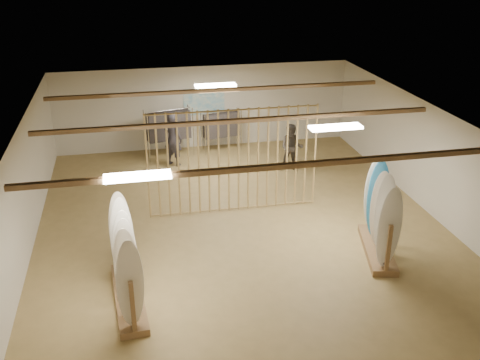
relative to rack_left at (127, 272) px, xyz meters
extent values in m
plane|color=#9C824B|center=(2.85, 2.81, -0.67)|extent=(12.00, 12.00, 0.00)
plane|color=gray|center=(2.85, 2.81, 2.13)|extent=(12.00, 12.00, 0.00)
plane|color=beige|center=(2.85, 8.81, 0.73)|extent=(12.00, 0.00, 12.00)
plane|color=beige|center=(2.85, -3.19, 0.73)|extent=(12.00, 0.00, 12.00)
plane|color=beige|center=(-2.15, 2.81, 0.73)|extent=(0.00, 12.00, 12.00)
plane|color=beige|center=(7.85, 2.81, 0.73)|extent=(0.00, 12.00, 12.00)
cube|color=olive|center=(2.85, 2.81, 2.05)|extent=(9.50, 6.12, 0.10)
cube|color=white|center=(2.85, 2.81, 2.07)|extent=(1.20, 0.35, 0.06)
cylinder|color=tan|center=(0.65, 3.61, 0.73)|extent=(0.05, 0.05, 2.78)
cylinder|color=tan|center=(0.91, 3.61, 0.73)|extent=(0.05, 0.05, 2.78)
cylinder|color=tan|center=(1.17, 3.61, 0.73)|extent=(0.05, 0.05, 2.78)
cylinder|color=tan|center=(1.43, 3.61, 0.73)|extent=(0.05, 0.05, 2.78)
cylinder|color=tan|center=(1.69, 3.61, 0.73)|extent=(0.05, 0.05, 2.78)
cylinder|color=tan|center=(1.94, 3.61, 0.73)|extent=(0.05, 0.05, 2.78)
cylinder|color=tan|center=(2.20, 3.61, 0.73)|extent=(0.05, 0.05, 2.78)
cylinder|color=tan|center=(2.46, 3.61, 0.73)|extent=(0.05, 0.05, 2.78)
cylinder|color=tan|center=(2.72, 3.61, 0.73)|extent=(0.05, 0.05, 2.78)
cylinder|color=tan|center=(2.98, 3.61, 0.73)|extent=(0.05, 0.05, 2.78)
cylinder|color=tan|center=(3.24, 3.61, 0.73)|extent=(0.05, 0.05, 2.78)
cylinder|color=tan|center=(3.50, 3.61, 0.73)|extent=(0.05, 0.05, 2.78)
cylinder|color=tan|center=(3.76, 3.61, 0.73)|extent=(0.05, 0.05, 2.78)
cylinder|color=tan|center=(4.01, 3.61, 0.73)|extent=(0.05, 0.05, 2.78)
cylinder|color=tan|center=(4.27, 3.61, 0.73)|extent=(0.05, 0.05, 2.78)
cylinder|color=tan|center=(4.53, 3.61, 0.73)|extent=(0.05, 0.05, 2.78)
cylinder|color=tan|center=(4.79, 3.61, 0.73)|extent=(0.05, 0.05, 2.78)
cylinder|color=tan|center=(5.05, 3.61, 0.73)|extent=(0.05, 0.05, 2.78)
cube|color=#3794C1|center=(2.85, 8.79, 0.93)|extent=(1.40, 0.03, 0.90)
cube|color=olive|center=(0.00, 0.00, -0.60)|extent=(0.71, 2.46, 0.15)
cylinder|color=black|center=(0.00, 0.00, 0.31)|extent=(0.18, 2.38, 0.01)
ellipsoid|color=silver|center=(0.07, -1.01, 0.38)|extent=(0.47, 0.09, 1.81)
ellipsoid|color=silver|center=(0.04, -0.61, 0.38)|extent=(0.47, 0.09, 1.81)
ellipsoid|color=white|center=(0.01, -0.20, 0.38)|extent=(0.47, 0.09, 1.81)
ellipsoid|color=white|center=(-0.01, 0.20, 0.38)|extent=(0.47, 0.09, 1.81)
ellipsoid|color=white|center=(-0.04, 0.61, 0.38)|extent=(0.47, 0.09, 1.81)
ellipsoid|color=silver|center=(-0.07, 1.01, 0.38)|extent=(0.47, 0.09, 1.81)
cube|color=olive|center=(5.65, 0.76, -0.60)|extent=(1.08, 2.22, 0.15)
cylinder|color=black|center=(5.65, 0.76, 0.35)|extent=(0.53, 2.04, 0.01)
ellipsoid|color=white|center=(5.43, -0.08, 0.43)|extent=(0.49, 0.18, 1.89)
ellipsoid|color=white|center=(5.54, 0.34, 0.43)|extent=(0.49, 0.18, 1.89)
ellipsoid|color=silver|center=(5.65, 0.76, 0.43)|extent=(0.49, 0.18, 1.89)
ellipsoid|color=#2D8CD1|center=(5.76, 1.19, 0.43)|extent=(0.49, 0.18, 1.89)
ellipsoid|color=silver|center=(5.87, 1.61, 0.43)|extent=(0.49, 0.18, 1.89)
cylinder|color=silver|center=(1.56, 8.02, 0.91)|extent=(1.49, 0.39, 0.03)
cube|color=black|center=(1.56, 8.02, 0.39)|extent=(1.47, 0.71, 0.93)
cylinder|color=silver|center=(1.56, 8.02, 0.15)|extent=(0.03, 0.03, 1.63)
cylinder|color=silver|center=(3.34, 8.21, 0.69)|extent=(1.29, 0.31, 0.03)
cube|color=black|center=(3.34, 8.21, 0.24)|extent=(1.26, 0.58, 0.80)
cylinder|color=silver|center=(3.34, 8.21, 0.03)|extent=(0.03, 0.03, 1.41)
imported|color=#2A2830|center=(1.61, 7.24, 0.32)|extent=(0.87, 0.84, 1.98)
imported|color=#3C362F|center=(5.14, 5.97, 0.18)|extent=(0.99, 0.89, 1.70)
camera|label=1|loc=(0.25, -9.61, 5.94)|focal=42.00mm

